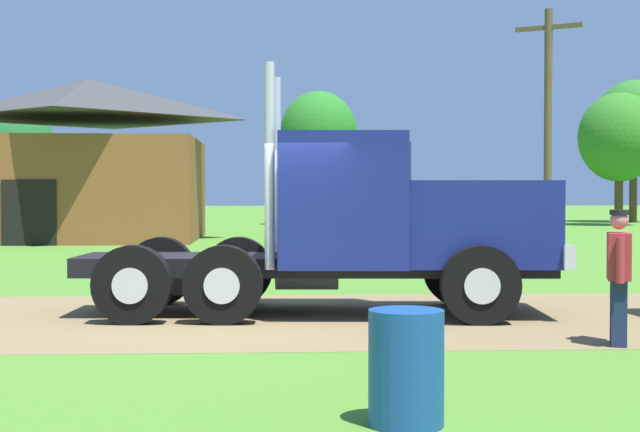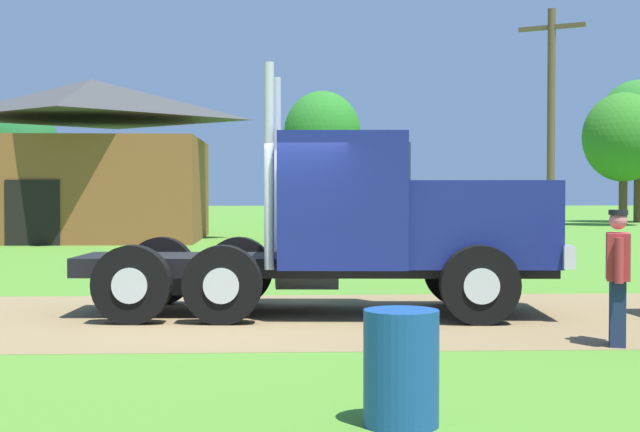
{
  "view_description": "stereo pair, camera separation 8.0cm",
  "coord_description": "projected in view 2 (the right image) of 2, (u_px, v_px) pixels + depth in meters",
  "views": [
    {
      "loc": [
        0.19,
        -13.57,
        1.84
      ],
      "look_at": [
        0.94,
        0.77,
        1.45
      ],
      "focal_mm": 52.93,
      "sensor_mm": 36.0,
      "label": 1
    },
    {
      "loc": [
        0.27,
        -13.58,
        1.84
      ],
      "look_at": [
        0.94,
        0.77,
        1.45
      ],
      "focal_mm": 52.93,
      "sensor_mm": 36.0,
      "label": 2
    }
  ],
  "objects": [
    {
      "name": "tree_left",
      "position": [
        20.0,
        147.0,
        48.8
      ],
      "size": [
        3.99,
        3.99,
        6.3
      ],
      "color": "#513823",
      "rests_on": "ground_plane"
    },
    {
      "name": "tree_far_right",
      "position": [
        638.0,
        124.0,
        54.07
      ],
      "size": [
        4.53,
        4.53,
        8.2
      ],
      "color": "#513823",
      "rests_on": "ground_plane"
    },
    {
      "name": "shed_building",
      "position": [
        92.0,
        162.0,
        35.21
      ],
      "size": [
        8.57,
        8.07,
        5.99
      ],
      "color": "brown",
      "rests_on": "ground_plane"
    },
    {
      "name": "utility_pole_near",
      "position": [
        551.0,
        120.0,
        30.81
      ],
      "size": [
        1.94,
        1.29,
        7.77
      ],
      "color": "brown",
      "rests_on": "ground_plane"
    },
    {
      "name": "tree_mid",
      "position": [
        322.0,
        134.0,
        49.94
      ],
      "size": [
        4.07,
        4.07,
        7.11
      ],
      "color": "#513823",
      "rests_on": "ground_plane"
    },
    {
      "name": "tree_right",
      "position": [
        624.0,
        137.0,
        49.39
      ],
      "size": [
        4.25,
        4.25,
        6.98
      ],
      "color": "#513823",
      "rests_on": "ground_plane"
    },
    {
      "name": "ground_plane",
      "position": [
        257.0,
        318.0,
        13.6
      ],
      "size": [
        200.0,
        200.0,
        0.0
      ],
      "primitive_type": "plane",
      "color": "#4E8629"
    },
    {
      "name": "truck_foreground_white",
      "position": [
        369.0,
        227.0,
        14.03
      ],
      "size": [
        7.21,
        2.91,
        3.63
      ],
      "color": "black",
      "rests_on": "ground_plane"
    },
    {
      "name": "visitor_by_barrel",
      "position": [
        618.0,
        271.0,
        11.13
      ],
      "size": [
        0.4,
        0.67,
        1.61
      ],
      "color": "#B22D33",
      "rests_on": "ground_plane"
    },
    {
      "name": "dirt_track",
      "position": [
        257.0,
        318.0,
        13.6
      ],
      "size": [
        120.0,
        5.84,
        0.01
      ],
      "primitive_type": "cube",
      "color": "olive",
      "rests_on": "ground_plane"
    },
    {
      "name": "steel_barrel",
      "position": [
        401.0,
        368.0,
        7.37
      ],
      "size": [
        0.59,
        0.59,
        0.91
      ],
      "primitive_type": "cylinder",
      "color": "#19478C",
      "rests_on": "ground_plane"
    }
  ]
}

